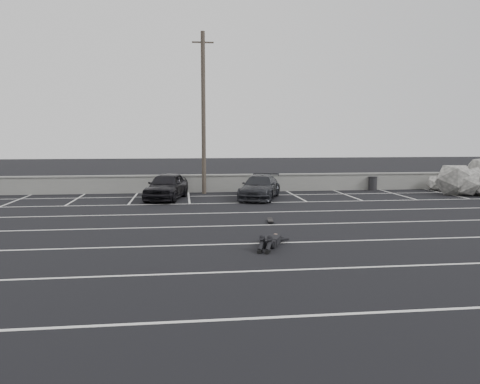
{
  "coord_description": "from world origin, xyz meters",
  "views": [
    {
      "loc": [
        -2.33,
        -14.13,
        3.3
      ],
      "look_at": [
        0.07,
        5.3,
        1.0
      ],
      "focal_mm": 35.0,
      "sensor_mm": 36.0,
      "label": 1
    }
  ],
  "objects": [
    {
      "name": "person",
      "position": [
        0.39,
        -0.19,
        0.24
      ],
      "size": [
        2.67,
        3.07,
        0.48
      ],
      "primitive_type": null,
      "rotation": [
        0.0,
        0.0,
        -0.41
      ],
      "color": "black",
      "rests_on": "ground"
    },
    {
      "name": "utility_pole",
      "position": [
        -1.08,
        13.2,
        4.69
      ],
      "size": [
        1.23,
        0.25,
        9.26
      ],
      "color": "#4C4238",
      "rests_on": "ground"
    },
    {
      "name": "skateboard",
      "position": [
        1.05,
        3.54,
        0.07
      ],
      "size": [
        0.29,
        0.77,
        0.09
      ],
      "rotation": [
        0.0,
        0.0,
        -0.14
      ],
      "color": "black",
      "rests_on": "ground"
    },
    {
      "name": "trash_bin",
      "position": [
        9.43,
        13.6,
        0.44
      ],
      "size": [
        0.62,
        0.62,
        0.86
      ],
      "rotation": [
        0.0,
        0.0,
        0.1
      ],
      "color": "#242326",
      "rests_on": "ground"
    },
    {
      "name": "car_right",
      "position": [
        1.79,
        10.53,
        0.63
      ],
      "size": [
        3.12,
        4.7,
        1.26
      ],
      "primitive_type": "imported",
      "rotation": [
        0.0,
        0.0,
        -0.34
      ],
      "color": "black",
      "rests_on": "ground"
    },
    {
      "name": "ground",
      "position": [
        0.0,
        0.0,
        0.0
      ],
      "size": [
        120.0,
        120.0,
        0.0
      ],
      "primitive_type": "plane",
      "color": "black",
      "rests_on": "ground"
    },
    {
      "name": "stall_lines",
      "position": [
        -0.08,
        4.41,
        0.0
      ],
      "size": [
        36.0,
        20.05,
        0.01
      ],
      "color": "silver",
      "rests_on": "ground"
    },
    {
      "name": "riprap_pile",
      "position": [
        14.69,
        11.52,
        0.71
      ],
      "size": [
        5.74,
        4.51,
        1.78
      ],
      "color": "#ACA8A1",
      "rests_on": "ground"
    },
    {
      "name": "seawall",
      "position": [
        0.0,
        14.0,
        0.55
      ],
      "size": [
        50.0,
        0.45,
        1.06
      ],
      "color": "gray",
      "rests_on": "ground"
    },
    {
      "name": "car_left",
      "position": [
        -3.19,
        10.89,
        0.71
      ],
      "size": [
        2.6,
        4.47,
        1.43
      ],
      "primitive_type": "imported",
      "rotation": [
        0.0,
        0.0,
        -0.23
      ],
      "color": "black",
      "rests_on": "ground"
    }
  ]
}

